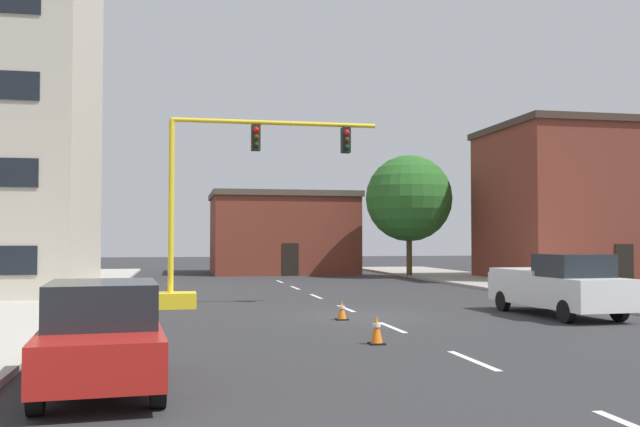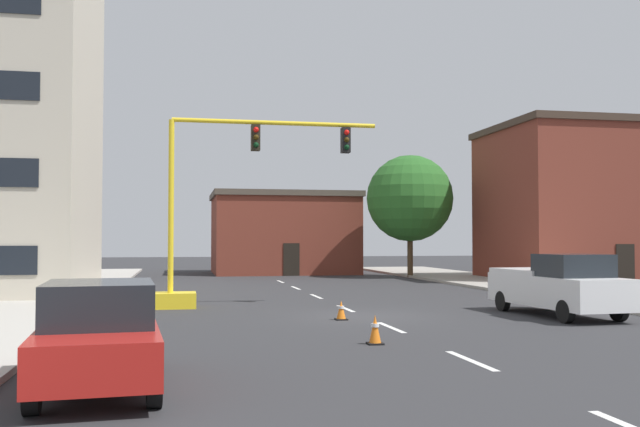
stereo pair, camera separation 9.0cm
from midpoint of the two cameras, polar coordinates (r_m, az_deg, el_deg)
name	(u,v)px [view 2 (the right image)]	position (r m, az deg, el deg)	size (l,w,h in m)	color
ground_plane	(364,316)	(22.89, 3.63, -8.21)	(160.00, 160.00, 0.00)	#2D2D30
sidewalk_left	(28,299)	(30.67, -22.31, -6.38)	(6.00, 56.00, 0.14)	#B2ADA3
sidewalk_right	(565,291)	(34.81, 19.11, -5.89)	(6.00, 56.00, 0.14)	#9E998E
lane_stripe_seg_1	(471,360)	(14.91, 12.17, -11.45)	(0.16, 2.40, 0.01)	silver
lane_stripe_seg_2	(391,327)	(20.03, 5.85, -9.07)	(0.16, 2.40, 0.01)	silver
lane_stripe_seg_3	(346,309)	(25.31, 2.17, -7.62)	(0.16, 2.40, 0.01)	silver
lane_stripe_seg_4	(316,296)	(30.66, -0.22, -6.66)	(0.16, 2.40, 0.01)	silver
lane_stripe_seg_5	(296,288)	(36.06, -1.89, -5.98)	(0.16, 2.40, 0.01)	silver
lane_stripe_seg_6	(281,282)	(41.49, -3.12, -5.47)	(0.16, 2.40, 0.01)	silver
building_brick_center	(283,233)	(51.96, -2.95, -1.57)	(10.32, 8.41, 5.83)	brown
building_row_right	(580,203)	(45.82, 20.15, 0.82)	(10.42, 9.07, 9.34)	brown
traffic_signal_gantry	(200,246)	(25.92, -9.47, -2.59)	(8.45, 1.20, 6.83)	yellow
tree_right_far	(410,198)	(46.30, 7.28, 1.22)	(5.59, 5.59, 7.91)	#4C3823
pickup_truck_white	(558,285)	(23.99, 18.64, -5.49)	(2.30, 5.50, 1.99)	white
sedan_red_near_left	(99,334)	(12.28, -17.12, -9.25)	(2.17, 4.62, 1.74)	#B21E19
traffic_cone_roadside_a	(341,310)	(21.74, 1.83, -7.77)	(0.36, 0.36, 0.59)	black
traffic_cone_roadside_b	(375,330)	(16.79, 4.59, -9.28)	(0.36, 0.36, 0.69)	black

